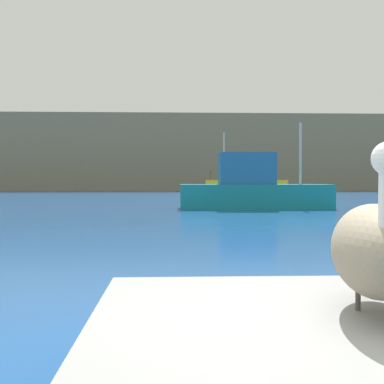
{
  "coord_description": "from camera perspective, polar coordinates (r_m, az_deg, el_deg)",
  "views": [
    {
      "loc": [
        -0.44,
        -2.64,
        1.34
      ],
      "look_at": [
        0.25,
        13.72,
        0.94
      ],
      "focal_mm": 46.73,
      "sensor_mm": 36.0,
      "label": 1
    }
  ],
  "objects": [
    {
      "name": "fishing_boat_teal",
      "position": [
        23.21,
        6.99,
        0.36
      ],
      "size": [
        6.95,
        1.95,
        3.98
      ],
      "rotation": [
        0.0,
        0.0,
        -0.01
      ],
      "color": "teal",
      "rests_on": "ground"
    },
    {
      "name": "pier_dock",
      "position": [
        3.09,
        20.07,
        -18.3
      ],
      "size": [
        3.12,
        2.18,
        0.6
      ],
      "primitive_type": "cube",
      "color": "gray",
      "rests_on": "ground"
    },
    {
      "name": "pelican",
      "position": [
        2.92,
        20.22,
        -5.99
      ],
      "size": [
        0.72,
        1.34,
        0.92
      ],
      "rotation": [
        0.0,
        0.0,
        -1.82
      ],
      "color": "gray",
      "rests_on": "pier_dock"
    },
    {
      "name": "fishing_boat_yellow",
      "position": [
        38.64,
        6.34,
        0.79
      ],
      "size": [
        6.28,
        3.86,
        5.05
      ],
      "rotation": [
        0.0,
        0.0,
        2.75
      ],
      "color": "yellow",
      "rests_on": "ground"
    },
    {
      "name": "hillside_backdrop",
      "position": [
        66.69,
        -2.02,
        4.32
      ],
      "size": [
        140.0,
        12.43,
        9.46
      ],
      "primitive_type": "cube",
      "color": "#7F755B",
      "rests_on": "ground"
    }
  ]
}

